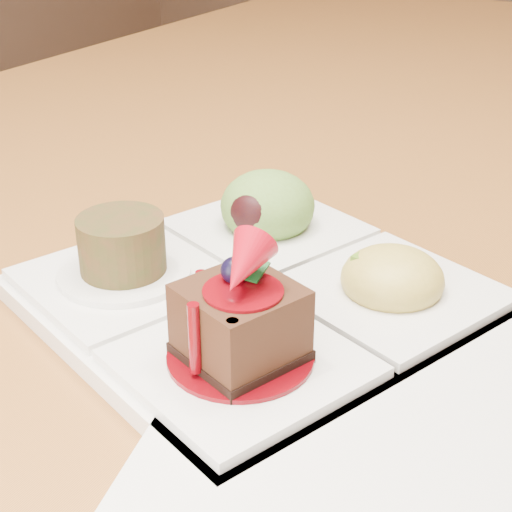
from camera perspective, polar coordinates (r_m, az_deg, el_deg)
The scene contains 3 objects.
dining_table at distance 0.72m, azimuth 6.04°, elevation 1.83°, with size 1.00×1.80×0.75m.
sampler_plate at distance 0.46m, azimuth 0.17°, elevation -1.63°, with size 0.29×0.29×0.09m.
second_plate at distance 0.39m, azimuth 11.76°, elevation -10.96°, with size 0.23×0.23×0.01m, color silver.
Camera 1 is at (0.27, -0.60, 0.99)m, focal length 55.00 mm.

